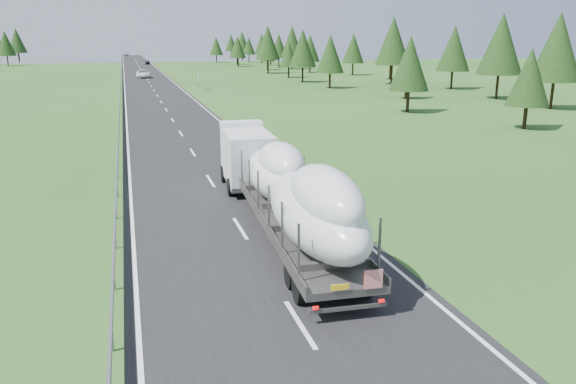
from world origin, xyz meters
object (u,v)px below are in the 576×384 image
object	(u,v)px
boat_truck	(285,184)
distant_car_dark	(148,62)
distant_car_blue	(126,54)
highway_sign	(198,79)
distant_van	(143,74)

from	to	relation	value
boat_truck	distant_car_dark	size ratio (longest dim) A/B	4.86
boat_truck	distant_car_blue	distance (m)	284.11
boat_truck	distant_car_dark	xyz separation A→B (m)	(1.44, 174.39, -1.51)
distant_car_dark	distant_car_blue	xyz separation A→B (m)	(-6.05, 109.67, 0.11)
highway_sign	boat_truck	bearing A→B (deg)	-94.30
boat_truck	distant_car_blue	size ratio (longest dim) A/B	4.03
boat_truck	distant_van	size ratio (longest dim) A/B	3.08
distant_van	distant_car_blue	bearing A→B (deg)	92.42
highway_sign	distant_van	bearing A→B (deg)	103.09
highway_sign	boat_truck	distance (m)	72.16
highway_sign	distant_van	size ratio (longest dim) A/B	0.42
highway_sign	distant_van	distance (m)	34.39
highway_sign	distant_car_dark	distance (m)	102.52
distant_car_blue	distant_car_dark	bearing A→B (deg)	-92.21
highway_sign	boat_truck	xyz separation A→B (m)	(-5.40, -71.96, 0.37)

